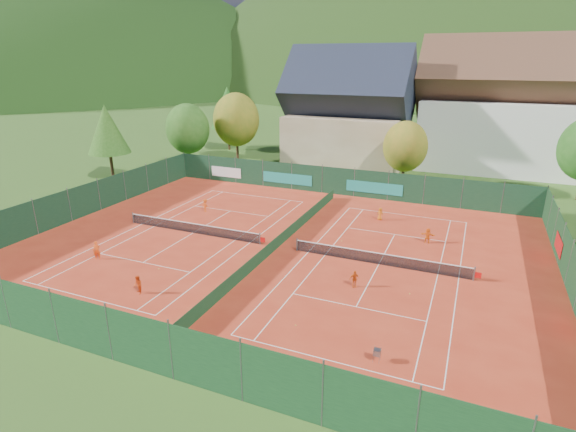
# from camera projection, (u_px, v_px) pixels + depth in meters

# --- Properties ---
(ground) EXTENTS (600.00, 600.00, 0.00)m
(ground) POSITION_uv_depth(u_px,v_px,m) (278.00, 248.00, 35.50)
(ground) COLOR #2D5219
(ground) RESTS_ON ground
(clay_pad) EXTENTS (40.00, 32.00, 0.01)m
(clay_pad) POSITION_uv_depth(u_px,v_px,m) (278.00, 247.00, 35.49)
(clay_pad) COLOR #B5301A
(clay_pad) RESTS_ON ground
(court_markings_left) EXTENTS (11.03, 23.83, 0.00)m
(court_markings_left) POSITION_uv_depth(u_px,v_px,m) (193.00, 233.00, 38.43)
(court_markings_left) COLOR white
(court_markings_left) RESTS_ON ground
(court_markings_right) EXTENTS (11.03, 23.83, 0.00)m
(court_markings_right) POSITION_uv_depth(u_px,v_px,m) (379.00, 264.00, 32.55)
(court_markings_right) COLOR white
(court_markings_right) RESTS_ON ground
(tennis_net_left) EXTENTS (13.30, 0.10, 1.02)m
(tennis_net_left) POSITION_uv_depth(u_px,v_px,m) (194.00, 228.00, 38.21)
(tennis_net_left) COLOR #59595B
(tennis_net_left) RESTS_ON ground
(tennis_net_right) EXTENTS (13.30, 0.10, 1.02)m
(tennis_net_right) POSITION_uv_depth(u_px,v_px,m) (381.00, 259.00, 32.33)
(tennis_net_right) COLOR #59595B
(tennis_net_right) RESTS_ON ground
(court_divider) EXTENTS (0.03, 28.80, 1.00)m
(court_divider) POSITION_uv_depth(u_px,v_px,m) (278.00, 242.00, 35.33)
(court_divider) COLOR #153A1E
(court_divider) RESTS_ON ground
(fence_north) EXTENTS (40.00, 0.10, 3.00)m
(fence_north) POSITION_uv_depth(u_px,v_px,m) (334.00, 181.00, 49.08)
(fence_north) COLOR #12341E
(fence_north) RESTS_ON ground
(fence_south) EXTENTS (40.00, 0.04, 3.00)m
(fence_south) POSITION_uv_depth(u_px,v_px,m) (139.00, 343.00, 21.09)
(fence_south) COLOR #163C1E
(fence_south) RESTS_ON ground
(fence_west) EXTENTS (0.04, 32.00, 3.00)m
(fence_west) POSITION_uv_depth(u_px,v_px,m) (85.00, 200.00, 42.34)
(fence_west) COLOR #12331E
(fence_west) RESTS_ON ground
(fence_east) EXTENTS (0.09, 32.00, 3.00)m
(fence_east) POSITION_uv_depth(u_px,v_px,m) (574.00, 275.00, 27.71)
(fence_east) COLOR #13361B
(fence_east) RESTS_ON ground
(chalet) EXTENTS (16.20, 12.00, 16.00)m
(chalet) POSITION_uv_depth(u_px,v_px,m) (348.00, 118.00, 60.48)
(chalet) COLOR #CCB590
(chalet) RESTS_ON ground
(hotel_block_a) EXTENTS (21.60, 11.00, 17.25)m
(hotel_block_a) POSITION_uv_depth(u_px,v_px,m) (502.00, 113.00, 58.47)
(hotel_block_a) COLOR silver
(hotel_block_a) RESTS_ON ground
(tree_west_front) EXTENTS (5.72, 5.72, 8.69)m
(tree_west_front) POSITION_uv_depth(u_px,v_px,m) (188.00, 129.00, 59.17)
(tree_west_front) COLOR #4E321B
(tree_west_front) RESTS_ON ground
(tree_west_mid) EXTENTS (6.44, 6.44, 9.78)m
(tree_west_mid) POSITION_uv_depth(u_px,v_px,m) (236.00, 120.00, 62.70)
(tree_west_mid) COLOR #4D2E1B
(tree_west_mid) RESTS_ON ground
(tree_west_back) EXTENTS (5.60, 5.60, 10.00)m
(tree_west_back) POSITION_uv_depth(u_px,v_px,m) (228.00, 108.00, 71.63)
(tree_west_back) COLOR #443018
(tree_west_back) RESTS_ON ground
(tree_center) EXTENTS (5.01, 5.01, 7.60)m
(tree_center) POSITION_uv_depth(u_px,v_px,m) (405.00, 147.00, 50.85)
(tree_center) COLOR #452B18
(tree_center) RESTS_ON ground
(tree_west_side) EXTENTS (5.04, 5.04, 9.00)m
(tree_west_side) POSITION_uv_depth(u_px,v_px,m) (107.00, 129.00, 54.20)
(tree_west_side) COLOR #49291A
(tree_west_side) RESTS_ON ground
(mountain_backdrop) EXTENTS (820.00, 530.00, 242.00)m
(mountain_backdrop) POSITION_uv_depth(u_px,v_px,m) (504.00, 165.00, 241.08)
(mountain_backdrop) COLOR black
(mountain_backdrop) RESTS_ON ground
(ball_hopper) EXTENTS (0.34, 0.34, 0.80)m
(ball_hopper) POSITION_uv_depth(u_px,v_px,m) (377.00, 352.00, 21.94)
(ball_hopper) COLOR slate
(ball_hopper) RESTS_ON ground
(loose_ball_0) EXTENTS (0.07, 0.07, 0.07)m
(loose_ball_0) POSITION_uv_depth(u_px,v_px,m) (159.00, 269.00, 31.83)
(loose_ball_0) COLOR #CCD833
(loose_ball_0) RESTS_ON ground
(loose_ball_1) EXTENTS (0.07, 0.07, 0.07)m
(loose_ball_1) POSITION_uv_depth(u_px,v_px,m) (296.00, 325.00, 25.08)
(loose_ball_1) COLOR #CCD833
(loose_ball_1) RESTS_ON ground
(loose_ball_2) EXTENTS (0.07, 0.07, 0.07)m
(loose_ball_2) POSITION_uv_depth(u_px,v_px,m) (342.00, 241.00, 36.69)
(loose_ball_2) COLOR #CCD833
(loose_ball_2) RESTS_ON ground
(loose_ball_3) EXTENTS (0.07, 0.07, 0.07)m
(loose_ball_3) POSITION_uv_depth(u_px,v_px,m) (254.00, 213.00, 43.40)
(loose_ball_3) COLOR #CCD833
(loose_ball_3) RESTS_ON ground
(loose_ball_4) EXTENTS (0.07, 0.07, 0.07)m
(loose_ball_4) POSITION_uv_depth(u_px,v_px,m) (410.00, 294.00, 28.44)
(loose_ball_4) COLOR #CCD833
(loose_ball_4) RESTS_ON ground
(player_left_near) EXTENTS (0.62, 0.56, 1.42)m
(player_left_near) POSITION_uv_depth(u_px,v_px,m) (97.00, 250.00, 33.21)
(player_left_near) COLOR #F35015
(player_left_near) RESTS_ON ground
(player_left_mid) EXTENTS (0.76, 0.71, 1.24)m
(player_left_mid) POSITION_uv_depth(u_px,v_px,m) (138.00, 285.00, 28.32)
(player_left_mid) COLOR #E24614
(player_left_mid) RESTS_ON ground
(player_left_far) EXTENTS (0.92, 0.66, 1.29)m
(player_left_far) POSITION_uv_depth(u_px,v_px,m) (205.00, 205.00, 43.59)
(player_left_far) COLOR #EB5214
(player_left_far) RESTS_ON ground
(player_right_near) EXTENTS (0.71, 0.66, 1.18)m
(player_right_near) POSITION_uv_depth(u_px,v_px,m) (354.00, 279.00, 29.18)
(player_right_near) COLOR #CE4D12
(player_right_near) RESTS_ON ground
(player_right_far_a) EXTENTS (0.63, 0.46, 1.19)m
(player_right_far_a) POSITION_uv_depth(u_px,v_px,m) (380.00, 214.00, 41.35)
(player_right_far_a) COLOR #CE6012
(player_right_far_a) RESTS_ON ground
(player_right_far_b) EXTENTS (1.17, 0.39, 1.26)m
(player_right_far_b) POSITION_uv_depth(u_px,v_px,m) (428.00, 236.00, 36.21)
(player_right_far_b) COLOR orange
(player_right_far_b) RESTS_ON ground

